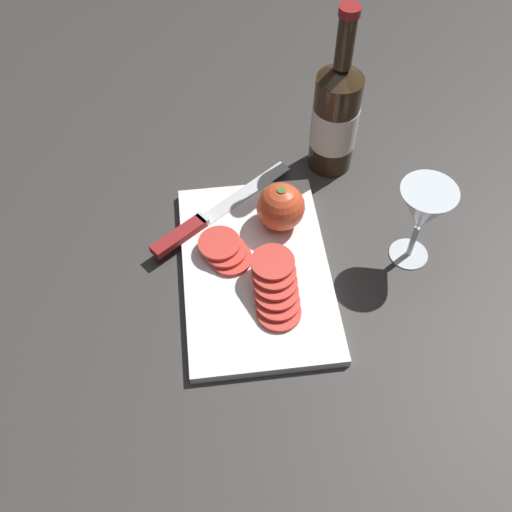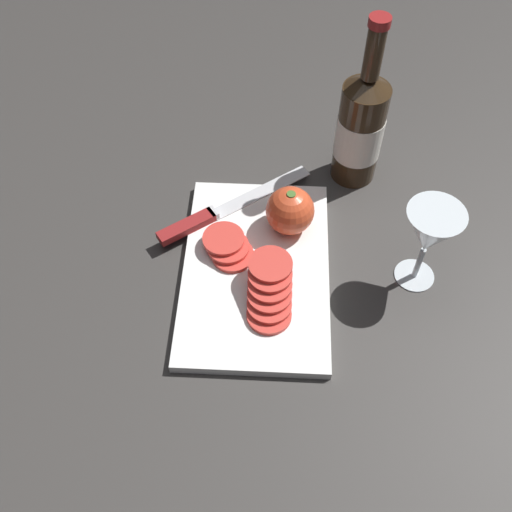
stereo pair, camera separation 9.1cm
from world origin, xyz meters
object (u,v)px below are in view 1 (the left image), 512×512
(knife, at_px, (195,225))
(tomato_slice_stack_near, at_px, (276,287))
(whole_tomato, at_px, (281,207))
(wine_glass, at_px, (424,214))
(wine_bottle, at_px, (335,117))
(tomato_slice_stack_far, at_px, (225,251))

(knife, relative_size, tomato_slice_stack_near, 1.88)
(whole_tomato, relative_size, tomato_slice_stack_near, 0.60)
(wine_glass, height_order, knife, wine_glass)
(wine_bottle, bearing_deg, tomato_slice_stack_near, 153.73)
(tomato_slice_stack_far, bearing_deg, wine_bottle, -46.29)
(wine_bottle, height_order, tomato_slice_stack_far, wine_bottle)
(wine_bottle, relative_size, knife, 1.23)
(wine_glass, bearing_deg, whole_tomato, 67.53)
(wine_bottle, height_order, knife, wine_bottle)
(wine_bottle, height_order, wine_glass, wine_bottle)
(knife, distance_m, tomato_slice_stack_near, 0.18)
(tomato_slice_stack_near, xyz_separation_m, tomato_slice_stack_far, (0.08, 0.07, -0.01))
(wine_bottle, distance_m, tomato_slice_stack_far, 0.30)
(knife, bearing_deg, tomato_slice_stack_far, -91.19)
(knife, height_order, tomato_slice_stack_far, tomato_slice_stack_far)
(wine_bottle, relative_size, tomato_slice_stack_far, 3.51)
(wine_glass, bearing_deg, tomato_slice_stack_near, 104.07)
(wine_bottle, xyz_separation_m, tomato_slice_stack_near, (-0.28, 0.14, -0.07))
(knife, xyz_separation_m, tomato_slice_stack_near, (-0.15, -0.11, 0.02))
(wine_bottle, bearing_deg, whole_tomato, 141.91)
(wine_glass, height_order, tomato_slice_stack_far, wine_glass)
(tomato_slice_stack_far, bearing_deg, knife, 35.07)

